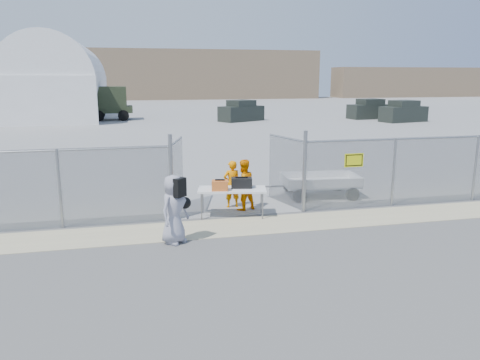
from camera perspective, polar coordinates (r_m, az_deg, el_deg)
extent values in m
plane|color=#585858|center=(12.14, 2.14, -7.07)|extent=(160.00, 160.00, 0.00)
cube|color=gray|center=(53.28, -9.81, 7.90)|extent=(160.00, 80.00, 0.01)
cube|color=#C1B890|center=(13.06, 0.99, -5.61)|extent=(44.00, 1.60, 0.01)
cube|color=orange|center=(13.51, -2.46, -0.66)|extent=(0.52, 0.40, 0.29)
cube|color=black|center=(13.83, 0.19, -0.34)|extent=(0.67, 0.47, 0.29)
imported|color=orange|center=(14.74, -0.99, -0.50)|extent=(0.58, 0.41, 1.51)
imported|color=orange|center=(14.44, 0.40, -0.60)|extent=(0.93, 0.82, 1.59)
imported|color=#9897A8|center=(11.66, -8.05, -3.55)|extent=(0.99, 0.98, 1.73)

